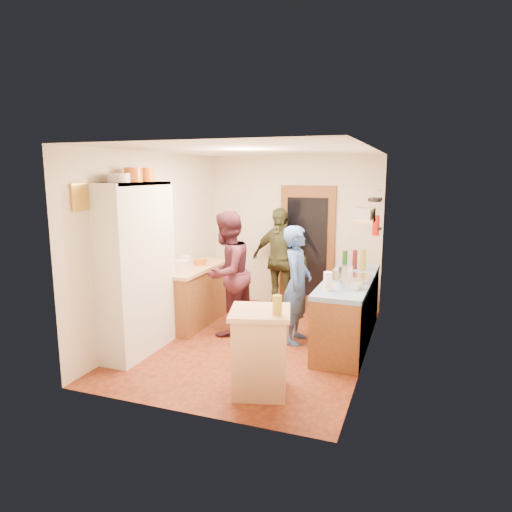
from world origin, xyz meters
The scene contains 44 objects.
floor centered at (0.00, 0.00, -0.01)m, with size 3.00×4.00×0.02m, color brown.
ceiling centered at (0.00, 0.00, 2.61)m, with size 3.00×4.00×0.02m, color silver.
wall_back centered at (0.00, 2.01, 1.30)m, with size 3.00×0.02×2.60m, color beige.
wall_front centered at (0.00, -2.01, 1.30)m, with size 3.00×0.02×2.60m, color beige.
wall_left centered at (-1.51, 0.00, 1.30)m, with size 0.02×4.00×2.60m, color beige.
wall_right centered at (1.51, 0.00, 1.30)m, with size 0.02×4.00×2.60m, color beige.
door_frame centered at (0.25, 1.97, 1.05)m, with size 0.95×0.06×2.10m, color brown.
door_glass centered at (0.25, 1.94, 1.05)m, with size 0.70×0.02×1.70m, color black.
hutch_body centered at (-1.30, -0.80, 1.10)m, with size 0.40×1.20×2.20m, color silver.
hutch_top_shelf centered at (-1.30, -0.80, 2.18)m, with size 0.40×1.14×0.04m, color silver.
plate_stack centered at (-1.30, -1.08, 2.25)m, with size 0.26×0.26×0.11m, color white.
orange_pot_a centered at (-1.30, -0.79, 2.29)m, with size 0.22×0.22×0.18m, color orange.
orange_pot_b centered at (-1.30, -0.50, 2.29)m, with size 0.20×0.20×0.18m, color orange.
left_counter_base centered at (-1.20, 0.45, 0.42)m, with size 0.60×1.40×0.85m, color brown.
left_counter_top centered at (-1.20, 0.45, 0.88)m, with size 0.64×1.44×0.05m, color tan.
toaster centered at (-1.15, 0.05, 0.98)m, with size 0.23×0.15×0.17m, color white.
kettle centered at (-1.25, 0.38, 0.99)m, with size 0.15×0.15×0.17m, color white.
orange_bowl centered at (-1.12, 0.61, 0.94)m, with size 0.20×0.20×0.09m, color orange.
chopping_board centered at (-1.18, 0.99, 0.91)m, with size 0.30×0.22×0.03m, color tan.
right_counter_base centered at (1.20, 0.50, 0.42)m, with size 0.60×2.20×0.84m, color brown.
right_counter_top centered at (1.20, 0.50, 0.87)m, with size 0.62×2.22×0.06m, color #0D49AA.
hob centered at (1.20, 0.42, 0.92)m, with size 0.55×0.58×0.04m, color silver.
pot_on_hob centered at (1.15, 0.47, 1.00)m, with size 0.19×0.19×0.12m, color silver.
bottle_a centered at (1.05, 1.02, 1.04)m, with size 0.07×0.07×0.29m, color #143F14.
bottle_b centered at (1.18, 1.14, 1.04)m, with size 0.07×0.07×0.29m, color #591419.
bottle_c centered at (1.31, 1.05, 1.06)m, with size 0.08×0.08×0.31m, color olive.
paper_towel centered at (1.05, -0.26, 1.01)m, with size 0.11×0.11×0.23m, color white.
mixing_bowl centered at (1.30, -0.07, 0.95)m, with size 0.28×0.28×0.11m, color silver.
island_base centered at (0.56, -1.34, 0.43)m, with size 0.55×0.55×0.86m, color tan.
island_top centered at (0.56, -1.34, 0.89)m, with size 0.62×0.62×0.05m, color tan.
cutting_board centered at (0.49, -1.30, 0.90)m, with size 0.35×0.28×0.02m, color white.
oil_jar centered at (0.76, -1.40, 1.01)m, with size 0.10×0.10×0.19m, color #AD9E2D.
pan_rail centered at (1.46, 1.52, 2.05)m, with size 0.02×0.02×0.65m, color silver.
pan_hang_a centered at (1.40, 1.35, 1.92)m, with size 0.18×0.18×0.05m, color black.
pan_hang_b centered at (1.40, 1.55, 1.90)m, with size 0.16×0.16×0.05m, color black.
pan_hang_c centered at (1.40, 1.75, 1.91)m, with size 0.17×0.17×0.05m, color black.
wall_shelf centered at (1.37, 0.45, 1.70)m, with size 0.26×0.42×0.03m, color tan.
radio centered at (1.37, 0.45, 1.79)m, with size 0.22×0.30×0.15m, color silver.
ext_bracket centered at (1.47, 1.70, 1.45)m, with size 0.06×0.10×0.04m, color black.
fire_extinguisher centered at (1.41, 1.70, 1.50)m, with size 0.11×0.11×0.32m, color red.
picture_frame centered at (-1.48, -1.55, 2.05)m, with size 0.03×0.25×0.30m, color gold.
person_hob centered at (0.57, 0.21, 0.81)m, with size 0.59×0.39×1.62m, color #315092.
person_left centered at (-0.46, 0.28, 0.89)m, with size 0.87×0.68×1.78m, color #401A26.
person_back centered at (-0.13, 1.60, 0.87)m, with size 1.02×0.43×1.75m, color #3A3D23.
Camera 1 is at (2.07, -5.63, 2.32)m, focal length 32.00 mm.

